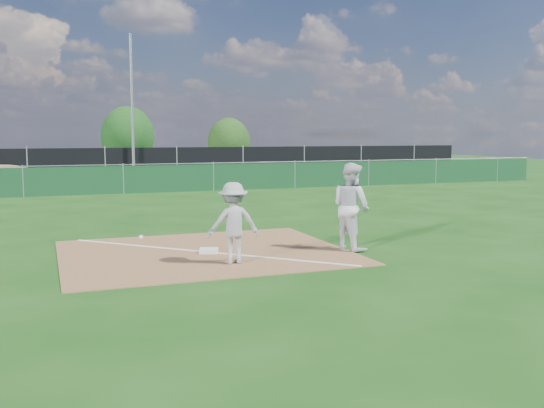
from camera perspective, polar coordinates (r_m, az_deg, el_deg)
The scene contains 16 objects.
ground at distance 21.95m, azimuth -12.19°, elevation -0.23°, with size 90.00×90.00×0.00m, color #123F0D.
infield_dirt at distance 13.21m, azimuth -6.35°, elevation -4.54°, with size 6.00×5.00×0.02m, color brown.
foul_line at distance 13.21m, azimuth -6.36°, elevation -4.48°, with size 0.08×7.00×0.01m, color white.
green_fence at distance 26.83m, azimuth -13.81°, elevation 2.23°, with size 44.00×0.05×1.20m, color #0F371B.
dirt_mound at distance 30.18m, azimuth -24.09°, elevation 2.28°, with size 3.38×2.60×1.17m, color olive.
black_fence at distance 34.75m, azimuth -15.42°, elevation 3.63°, with size 46.00×0.04×1.80m, color black.
parking_lot at distance 39.77m, azimuth -16.05°, elevation 2.66°, with size 46.00×9.00×0.01m, color black.
light_pole at distance 34.61m, azimuth -13.03°, elevation 8.82°, with size 0.16×0.16×8.00m, color slate.
first_base at distance 13.13m, azimuth -5.97°, elevation -4.38°, with size 0.39×0.39×0.08m, color silver.
play_at_first at distance 11.90m, azimuth -3.68°, elevation -1.79°, with size 2.38×0.63×1.60m.
runner at distance 13.47m, azimuth 7.45°, elevation -0.23°, with size 0.94×0.73×1.93m, color silver.
car_left at distance 39.39m, azimuth -21.96°, elevation 3.53°, with size 1.81×4.50×1.53m, color #A1A4A8.
car_mid at distance 39.66m, azimuth -20.01°, elevation 3.67°, with size 1.69×4.84×1.59m, color black.
car_right at distance 39.53m, azimuth -10.12°, elevation 3.69°, with size 1.71×4.21×1.22m, color black.
tree_mid at distance 46.62m, azimuth -13.43°, elevation 6.21°, with size 3.91×3.91×4.64m.
tree_right at distance 46.17m, azimuth -4.08°, elevation 5.82°, with size 3.19×3.19×3.78m.
Camera 1 is at (-3.18, -11.57, 2.55)m, focal length 40.00 mm.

